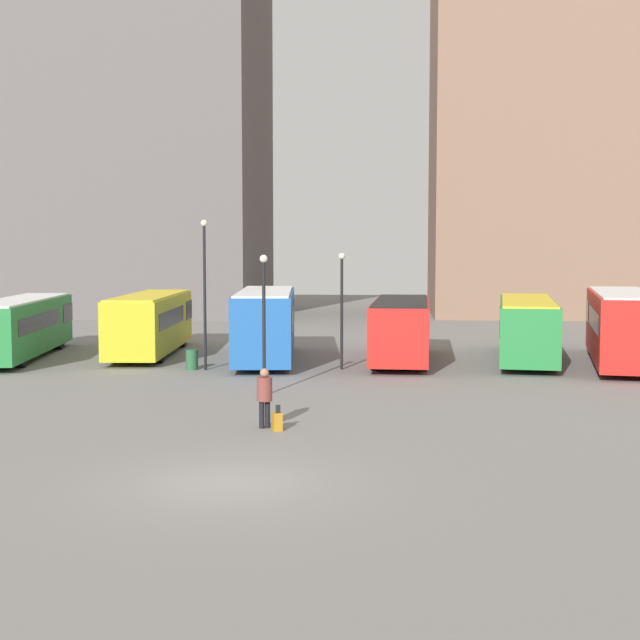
# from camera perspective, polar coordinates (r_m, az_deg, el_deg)

# --- Properties ---
(ground_plane) EXTENTS (160.00, 160.00, 0.00)m
(ground_plane) POSITION_cam_1_polar(r_m,az_deg,el_deg) (20.08, -5.90, -10.33)
(ground_plane) COLOR slate
(building_block_left) EXTENTS (30.42, 16.78, 33.69)m
(building_block_left) POSITION_cam_1_polar(r_m,az_deg,el_deg) (76.38, -15.60, 13.23)
(building_block_left) COLOR #5B5656
(building_block_left) RESTS_ON ground_plane
(building_block_right) EXTENTS (22.82, 13.10, 37.61)m
(building_block_right) POSITION_cam_1_polar(r_m,az_deg,el_deg) (73.80, 16.46, 15.07)
(building_block_right) COLOR #7F604C
(building_block_right) RESTS_ON ground_plane
(bus_0) EXTENTS (3.99, 11.70, 2.80)m
(bus_0) POSITION_cam_1_polar(r_m,az_deg,el_deg) (44.38, -18.62, -0.33)
(bus_0) COLOR #237A38
(bus_0) RESTS_ON ground_plane
(bus_1) EXTENTS (3.20, 10.66, 2.94)m
(bus_1) POSITION_cam_1_polar(r_m,az_deg,el_deg) (44.20, -10.77, -0.10)
(bus_1) COLOR gold
(bus_1) RESTS_ON ground_plane
(bus_2) EXTENTS (3.50, 10.60, 3.24)m
(bus_2) POSITION_cam_1_polar(r_m,az_deg,el_deg) (41.17, -3.49, -0.16)
(bus_2) COLOR #1E56A3
(bus_2) RESTS_ON ground_plane
(bus_3) EXTENTS (2.90, 9.78, 2.83)m
(bus_3) POSITION_cam_1_polar(r_m,az_deg,el_deg) (40.82, 5.21, -0.51)
(bus_3) COLOR red
(bus_3) RESTS_ON ground_plane
(bus_4) EXTENTS (3.82, 11.36, 2.83)m
(bus_4) POSITION_cam_1_polar(r_m,az_deg,el_deg) (42.31, 13.10, -0.42)
(bus_4) COLOR #237A38
(bus_4) RESTS_ON ground_plane
(bus_5) EXTENTS (4.37, 11.44, 3.26)m
(bus_5) POSITION_cam_1_polar(r_m,az_deg,el_deg) (41.75, 18.77, -0.30)
(bus_5) COLOR red
(bus_5) RESTS_ON ground_plane
(traveler) EXTENTS (0.58, 0.58, 1.73)m
(traveler) POSITION_cam_1_polar(r_m,az_deg,el_deg) (25.72, -3.57, -4.66)
(traveler) COLOR black
(traveler) RESTS_ON ground_plane
(suitcase) EXTENTS (0.37, 0.44, 0.76)m
(suitcase) POSITION_cam_1_polar(r_m,az_deg,el_deg) (25.48, -2.77, -6.49)
(suitcase) COLOR #B27A1E
(suitcase) RESTS_ON ground_plane
(lamp_post_0) EXTENTS (0.28, 0.28, 4.95)m
(lamp_post_0) POSITION_cam_1_polar(r_m,az_deg,el_deg) (31.12, -3.61, 0.53)
(lamp_post_0) COLOR black
(lamp_post_0) RESTS_ON ground_plane
(lamp_post_1) EXTENTS (0.28, 0.28, 6.37)m
(lamp_post_1) POSITION_cam_1_polar(r_m,az_deg,el_deg) (37.99, -7.40, 2.36)
(lamp_post_1) COLOR black
(lamp_post_1) RESTS_ON ground_plane
(lamp_post_2) EXTENTS (0.28, 0.28, 4.98)m
(lamp_post_2) POSITION_cam_1_polar(r_m,az_deg,el_deg) (37.87, 1.40, 1.29)
(lamp_post_2) COLOR black
(lamp_post_2) RESTS_ON ground_plane
(trash_bin) EXTENTS (0.52, 0.52, 0.85)m
(trash_bin) POSITION_cam_1_polar(r_m,az_deg,el_deg) (38.43, -8.21, -2.53)
(trash_bin) COLOR #285633
(trash_bin) RESTS_ON ground_plane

